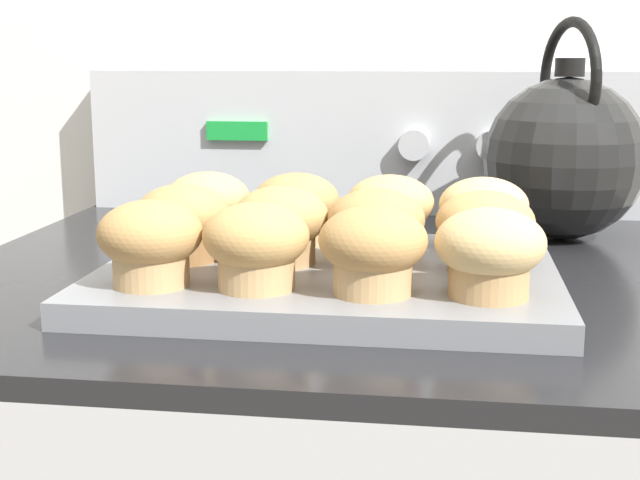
% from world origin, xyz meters
% --- Properties ---
extents(wall_back, '(8.00, 0.05, 2.40)m').
position_xyz_m(wall_back, '(0.00, 0.73, 1.20)').
color(wall_back, silver).
rests_on(wall_back, ground_plane).
extents(control_panel, '(0.72, 0.07, 0.18)m').
position_xyz_m(control_panel, '(0.00, 0.67, 1.03)').
color(control_panel, '#B7BABF').
rests_on(control_panel, stove_range).
extents(muffin_pan, '(0.39, 0.30, 0.02)m').
position_xyz_m(muffin_pan, '(0.01, 0.26, 0.95)').
color(muffin_pan, slate).
rests_on(muffin_pan, stove_range).
extents(muffin_r0_c0, '(0.08, 0.08, 0.07)m').
position_xyz_m(muffin_r0_c0, '(-0.12, 0.17, 1.00)').
color(muffin_r0_c0, tan).
rests_on(muffin_r0_c0, muffin_pan).
extents(muffin_r0_c1, '(0.08, 0.08, 0.07)m').
position_xyz_m(muffin_r0_c1, '(-0.04, 0.17, 1.00)').
color(muffin_r0_c1, tan).
rests_on(muffin_r0_c1, muffin_pan).
extents(muffin_r0_c2, '(0.08, 0.08, 0.07)m').
position_xyz_m(muffin_r0_c2, '(0.05, 0.17, 1.00)').
color(muffin_r0_c2, tan).
rests_on(muffin_r0_c2, muffin_pan).
extents(muffin_r0_c3, '(0.08, 0.08, 0.07)m').
position_xyz_m(muffin_r0_c3, '(0.14, 0.18, 1.00)').
color(muffin_r0_c3, tan).
rests_on(muffin_r0_c3, muffin_pan).
extents(muffin_r1_c0, '(0.08, 0.08, 0.07)m').
position_xyz_m(muffin_r1_c0, '(-0.12, 0.26, 1.00)').
color(muffin_r1_c0, olive).
rests_on(muffin_r1_c0, muffin_pan).
extents(muffin_r1_c1, '(0.08, 0.08, 0.07)m').
position_xyz_m(muffin_r1_c1, '(-0.03, 0.26, 1.00)').
color(muffin_r1_c1, tan).
rests_on(muffin_r1_c1, muffin_pan).
extents(muffin_r1_c2, '(0.08, 0.08, 0.07)m').
position_xyz_m(muffin_r1_c2, '(0.05, 0.26, 1.00)').
color(muffin_r1_c2, tan).
rests_on(muffin_r1_c2, muffin_pan).
extents(muffin_r1_c3, '(0.08, 0.08, 0.07)m').
position_xyz_m(muffin_r1_c3, '(0.14, 0.26, 1.00)').
color(muffin_r1_c3, olive).
rests_on(muffin_r1_c3, muffin_pan).
extents(muffin_r2_c0, '(0.08, 0.08, 0.07)m').
position_xyz_m(muffin_r2_c0, '(-0.12, 0.35, 1.00)').
color(muffin_r2_c0, tan).
rests_on(muffin_r2_c0, muffin_pan).
extents(muffin_r2_c1, '(0.08, 0.08, 0.07)m').
position_xyz_m(muffin_r2_c1, '(-0.04, 0.35, 1.00)').
color(muffin_r2_c1, tan).
rests_on(muffin_r2_c1, muffin_pan).
extents(muffin_r2_c2, '(0.08, 0.08, 0.07)m').
position_xyz_m(muffin_r2_c2, '(0.06, 0.35, 1.00)').
color(muffin_r2_c2, tan).
rests_on(muffin_r2_c2, muffin_pan).
extents(muffin_r2_c3, '(0.08, 0.08, 0.07)m').
position_xyz_m(muffin_r2_c3, '(0.14, 0.35, 1.00)').
color(muffin_r2_c3, '#A37A4C').
rests_on(muffin_r2_c3, muffin_pan).
extents(tea_kettle, '(0.18, 0.21, 0.24)m').
position_xyz_m(tea_kettle, '(0.24, 0.53, 1.03)').
color(tea_kettle, black).
rests_on(tea_kettle, stove_range).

